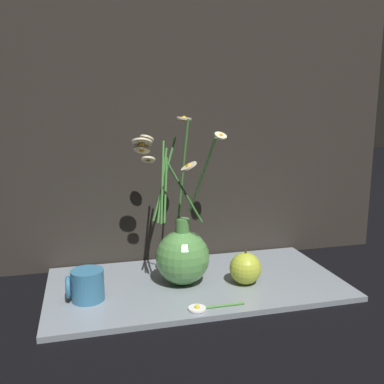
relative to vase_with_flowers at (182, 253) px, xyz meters
name	(u,v)px	position (x,y,z in m)	size (l,w,h in m)	color
ground_plane	(196,286)	(0.03, 0.00, -0.08)	(6.00, 6.00, 0.00)	black
shelf	(196,284)	(0.03, 0.00, -0.08)	(0.67, 0.34, 0.01)	gray
backdrop_wall	(177,51)	(0.03, 0.19, 0.47)	(1.17, 0.02, 1.10)	#2D2823
vase_with_flowers	(182,253)	(0.00, 0.00, 0.00)	(0.23, 0.18, 0.38)	#59994C
yellow_mug	(86,285)	(-0.21, -0.04, -0.04)	(0.08, 0.07, 0.07)	teal
orange_fruit	(245,268)	(0.14, -0.04, -0.04)	(0.07, 0.07, 0.08)	#B7C638
loose_daisy	(204,308)	(0.01, -0.14, -0.07)	(0.12, 0.04, 0.01)	#4C8E3D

